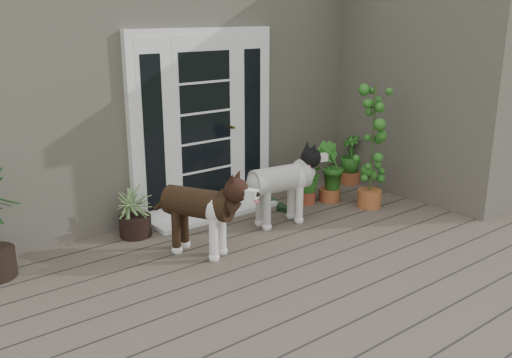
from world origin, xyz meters
TOP-DOWN VIEW (x-y plane):
  - deck at (0.00, 0.40)m, footprint 6.20×4.60m
  - house_main at (0.00, 4.65)m, footprint 7.40×4.00m
  - house_wing at (2.90, 1.50)m, footprint 1.60×2.40m
  - door_unit at (-0.20, 2.60)m, footprint 1.90×0.14m
  - door_step at (-0.20, 2.40)m, footprint 1.60×0.40m
  - brindle_dog at (-0.95, 1.57)m, footprint 0.78×1.01m
  - white_dog at (0.21, 1.71)m, footprint 0.98×0.52m
  - spider_plant at (-1.24, 2.40)m, footprint 0.59×0.59m
  - herb_a at (0.94, 2.06)m, footprint 0.66×0.66m
  - herb_b at (1.24, 1.94)m, footprint 0.51×0.51m
  - herb_c at (2.03, 2.32)m, footprint 0.42×0.42m
  - sapling at (1.45, 1.46)m, footprint 0.54×0.54m
  - clog_left at (0.53, 1.95)m, footprint 0.20×0.30m
  - clog_right at (0.59, 2.39)m, footprint 0.16×0.30m

SIDE VIEW (x-z plane):
  - deck at x=0.00m, z-range 0.00..0.12m
  - door_step at x=-0.20m, z-range 0.12..0.17m
  - clog_left at x=0.53m, z-range 0.12..0.20m
  - clog_right at x=0.59m, z-range 0.12..0.21m
  - herb_b at x=1.24m, z-range 0.12..0.67m
  - herb_c at x=2.03m, z-range 0.12..0.67m
  - herb_a at x=0.94m, z-range 0.12..0.72m
  - spider_plant at x=-1.24m, z-range 0.12..0.72m
  - brindle_dog at x=-0.95m, z-range 0.12..0.90m
  - white_dog at x=0.21m, z-range 0.12..0.90m
  - sapling at x=1.45m, z-range 0.12..1.68m
  - door_unit at x=-0.20m, z-range 0.12..2.27m
  - house_main at x=0.00m, z-range 0.00..3.10m
  - house_wing at x=2.90m, z-range 0.00..3.10m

